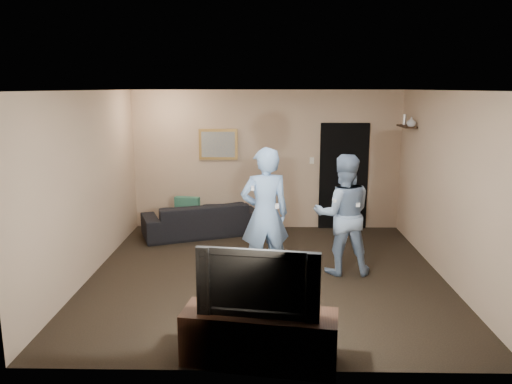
{
  "coord_description": "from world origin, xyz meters",
  "views": [
    {
      "loc": [
        -0.01,
        -6.78,
        2.64
      ],
      "look_at": [
        -0.15,
        0.3,
        1.15
      ],
      "focal_mm": 35.0,
      "sensor_mm": 36.0,
      "label": 1
    }
  ],
  "objects_px": {
    "sofa": "(201,219)",
    "tv_console": "(259,338)",
    "wii_player_left": "(265,215)",
    "wii_player_right": "(343,215)",
    "television": "(260,279)"
  },
  "relations": [
    {
      "from": "television",
      "to": "tv_console",
      "type": "bearing_deg",
      "value": 0.0
    },
    {
      "from": "television",
      "to": "wii_player_right",
      "type": "xyz_separation_m",
      "value": [
        1.16,
        2.44,
        0.01
      ]
    },
    {
      "from": "sofa",
      "to": "wii_player_left",
      "type": "height_order",
      "value": "wii_player_left"
    },
    {
      "from": "television",
      "to": "wii_player_right",
      "type": "distance_m",
      "value": 2.7
    },
    {
      "from": "wii_player_left",
      "to": "wii_player_right",
      "type": "height_order",
      "value": "wii_player_left"
    },
    {
      "from": "television",
      "to": "wii_player_left",
      "type": "height_order",
      "value": "wii_player_left"
    },
    {
      "from": "sofa",
      "to": "television",
      "type": "xyz_separation_m",
      "value": [
        1.12,
        -4.29,
        0.55
      ]
    },
    {
      "from": "tv_console",
      "to": "wii_player_left",
      "type": "xyz_separation_m",
      "value": [
        0.05,
        2.15,
        0.68
      ]
    },
    {
      "from": "sofa",
      "to": "tv_console",
      "type": "bearing_deg",
      "value": 83.79
    },
    {
      "from": "tv_console",
      "to": "television",
      "type": "bearing_deg",
      "value": 0.0
    },
    {
      "from": "tv_console",
      "to": "television",
      "type": "height_order",
      "value": "television"
    },
    {
      "from": "wii_player_left",
      "to": "wii_player_right",
      "type": "relative_size",
      "value": 1.07
    },
    {
      "from": "tv_console",
      "to": "television",
      "type": "distance_m",
      "value": 0.6
    },
    {
      "from": "sofa",
      "to": "wii_player_left",
      "type": "xyz_separation_m",
      "value": [
        1.17,
        -2.14,
        0.63
      ]
    },
    {
      "from": "wii_player_left",
      "to": "sofa",
      "type": "bearing_deg",
      "value": 118.6
    }
  ]
}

